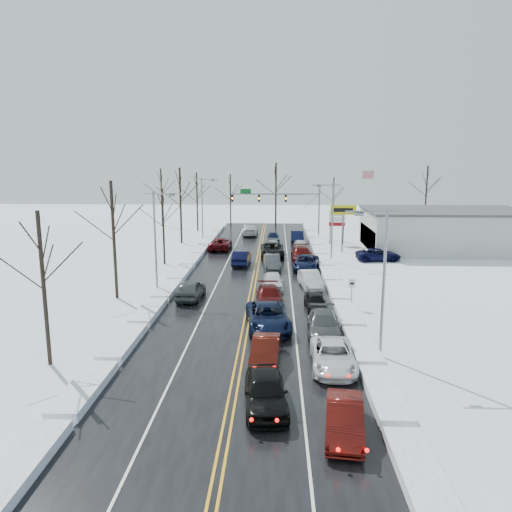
{
  "coord_description": "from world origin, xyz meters",
  "views": [
    {
      "loc": [
        2.15,
        -46.8,
        11.86
      ],
      "look_at": [
        0.19,
        0.41,
        2.5
      ],
      "focal_mm": 35.0,
      "sensor_mm": 36.0,
      "label": 1
    }
  ],
  "objects_px": {
    "dealership_building": "(445,230)",
    "queued_car_0": "(265,408)",
    "traffic_signal_mast": "(285,201)",
    "tires_plus_sign": "(343,213)",
    "flagpole": "(362,197)",
    "oncoming_car_0": "(242,265)"
  },
  "relations": [
    {
      "from": "traffic_signal_mast",
      "to": "oncoming_car_0",
      "type": "distance_m",
      "value": 21.53
    },
    {
      "from": "oncoming_car_0",
      "to": "tires_plus_sign",
      "type": "bearing_deg",
      "value": -143.48
    },
    {
      "from": "traffic_signal_mast",
      "to": "dealership_building",
      "type": "height_order",
      "value": "traffic_signal_mast"
    },
    {
      "from": "dealership_building",
      "to": "queued_car_0",
      "type": "relative_size",
      "value": 4.08
    },
    {
      "from": "dealership_building",
      "to": "flagpole",
      "type": "bearing_deg",
      "value": 126.27
    },
    {
      "from": "flagpole",
      "to": "dealership_building",
      "type": "distance_m",
      "value": 15.24
    },
    {
      "from": "tires_plus_sign",
      "to": "queued_car_0",
      "type": "bearing_deg",
      "value": -102.24
    },
    {
      "from": "flagpole",
      "to": "dealership_building",
      "type": "relative_size",
      "value": 0.49
    },
    {
      "from": "flagpole",
      "to": "oncoming_car_0",
      "type": "height_order",
      "value": "flagpole"
    },
    {
      "from": "flagpole",
      "to": "oncoming_car_0",
      "type": "xyz_separation_m",
      "value": [
        -16.9,
        -22.18,
        -5.93
      ]
    },
    {
      "from": "tires_plus_sign",
      "to": "flagpole",
      "type": "bearing_deg",
      "value": 71.56
    },
    {
      "from": "tires_plus_sign",
      "to": "flagpole",
      "type": "xyz_separation_m",
      "value": [
        4.67,
        14.01,
        0.93
      ]
    },
    {
      "from": "flagpole",
      "to": "queued_car_0",
      "type": "bearing_deg",
      "value": -103.87
    },
    {
      "from": "queued_car_0",
      "to": "oncoming_car_0",
      "type": "xyz_separation_m",
      "value": [
        -3.42,
        32.45,
        0.0
      ]
    },
    {
      "from": "traffic_signal_mast",
      "to": "tires_plus_sign",
      "type": "height_order",
      "value": "traffic_signal_mast"
    },
    {
      "from": "flagpole",
      "to": "oncoming_car_0",
      "type": "distance_m",
      "value": 28.51
    },
    {
      "from": "traffic_signal_mast",
      "to": "tires_plus_sign",
      "type": "distance_m",
      "value": 13.92
    },
    {
      "from": "tires_plus_sign",
      "to": "queued_car_0",
      "type": "relative_size",
      "value": 1.2
    },
    {
      "from": "tires_plus_sign",
      "to": "dealership_building",
      "type": "xyz_separation_m",
      "value": [
        13.48,
        2.01,
        -2.34
      ]
    },
    {
      "from": "traffic_signal_mast",
      "to": "dealership_building",
      "type": "distance_m",
      "value": 23.01
    },
    {
      "from": "tires_plus_sign",
      "to": "flagpole",
      "type": "relative_size",
      "value": 0.6
    },
    {
      "from": "dealership_building",
      "to": "queued_car_0",
      "type": "bearing_deg",
      "value": -117.61
    }
  ]
}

